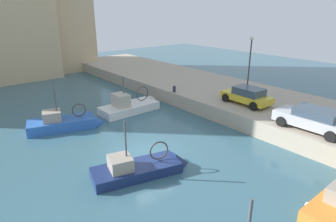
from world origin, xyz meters
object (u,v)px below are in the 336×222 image
quay_streetlamp (250,54)px  mooring_bollard_mid (174,89)px  parked_car_yellow (247,95)px  fishing_boat_blue (67,127)px  fishing_boat_navy (144,171)px  fishing_boat_white (133,109)px  parked_car_silver (313,119)px

quay_streetlamp → mooring_bollard_mid: bearing=146.6°
parked_car_yellow → mooring_bollard_mid: 6.56m
fishing_boat_blue → fishing_boat_navy: bearing=-84.5°
mooring_bollard_mid → quay_streetlamp: quay_streetlamp is taller
mooring_bollard_mid → fishing_boat_white: bearing=165.4°
parked_car_silver → parked_car_yellow: (1.13, 5.67, -0.04)m
parked_car_silver → quay_streetlamp: bearing=60.5°
fishing_boat_white → quay_streetlamp: (9.43, -4.72, 4.32)m
fishing_boat_white → parked_car_silver: fishing_boat_white is taller
fishing_boat_navy → parked_car_silver: bearing=-23.0°
fishing_boat_blue → mooring_bollard_mid: (9.59, -0.92, 1.37)m
fishing_boat_blue → parked_car_silver: size_ratio=1.29×
fishing_boat_white → mooring_bollard_mid: bearing=-14.6°
parked_car_silver → parked_car_yellow: bearing=78.7°
quay_streetlamp → fishing_boat_blue: bearing=163.0°
quay_streetlamp → fishing_boat_white: bearing=153.4°
fishing_boat_blue → parked_car_yellow: bearing=-31.0°
fishing_boat_navy → fishing_boat_white: bearing=60.1°
fishing_boat_blue → mooring_bollard_mid: 9.73m
fishing_boat_white → fishing_boat_navy: bearing=-119.9°
parked_car_yellow → quay_streetlamp: 4.95m
fishing_boat_blue → fishing_boat_white: fishing_boat_blue is taller
fishing_boat_blue → quay_streetlamp: (15.24, -4.65, 4.35)m
fishing_boat_navy → parked_car_yellow: bearing=7.9°
fishing_boat_navy → mooring_bollard_mid: (8.76, 7.68, 1.37)m
fishing_boat_white → fishing_boat_blue: bearing=-179.3°
fishing_boat_navy → parked_car_silver: fishing_boat_navy is taller
fishing_boat_navy → quay_streetlamp: bearing=15.3°
mooring_bollard_mid → quay_streetlamp: 7.40m
fishing_boat_white → parked_car_silver: 13.83m
parked_car_silver → mooring_bollard_mid: 11.89m
fishing_boat_blue → mooring_bollard_mid: fishing_boat_blue is taller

